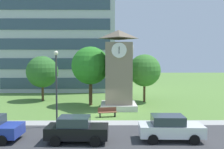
% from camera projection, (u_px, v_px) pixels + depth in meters
% --- Properties ---
extents(ground_plane, '(160.00, 160.00, 0.00)m').
position_uv_depth(ground_plane, '(105.00, 115.00, 23.40)').
color(ground_plane, '#567F38').
extents(street_asphalt, '(120.00, 7.20, 0.01)m').
position_uv_depth(street_asphalt, '(103.00, 140.00, 16.18)').
color(street_asphalt, '#38383A').
rests_on(street_asphalt, ground).
extents(kerb_strip, '(120.00, 1.60, 0.01)m').
position_uv_depth(kerb_strip, '(104.00, 123.00, 20.57)').
color(kerb_strip, '#9E9E99').
rests_on(kerb_strip, ground).
extents(office_building, '(19.55, 13.05, 22.40)m').
position_uv_depth(office_building, '(62.00, 29.00, 45.02)').
color(office_building, '#B7BCC6').
rests_on(office_building, ground).
extents(clock_tower, '(3.88, 3.88, 8.70)m').
position_uv_depth(clock_tower, '(119.00, 74.00, 26.47)').
color(clock_tower, gray).
rests_on(clock_tower, ground).
extents(park_bench, '(1.86, 0.81, 0.88)m').
position_uv_depth(park_bench, '(107.00, 112.00, 22.75)').
color(park_bench, brown).
rests_on(park_bench, ground).
extents(street_lamp, '(0.36, 0.36, 6.14)m').
position_uv_depth(street_lamp, '(56.00, 80.00, 19.27)').
color(street_lamp, '#333338').
rests_on(street_lamp, ground).
extents(tree_near_tower, '(4.52, 4.52, 7.02)m').
position_uv_depth(tree_near_tower, '(90.00, 66.00, 28.48)').
color(tree_near_tower, '#513823').
rests_on(tree_near_tower, ground).
extents(tree_streetside, '(4.20, 4.20, 5.95)m').
position_uv_depth(tree_streetside, '(42.00, 72.00, 31.75)').
color(tree_streetside, '#513823').
rests_on(tree_streetside, ground).
extents(tree_by_building, '(4.13, 4.13, 6.15)m').
position_uv_depth(tree_by_building, '(145.00, 70.00, 30.63)').
color(tree_by_building, '#513823').
rests_on(tree_by_building, ground).
extents(parked_car_black, '(4.07, 2.03, 1.69)m').
position_uv_depth(parked_car_black, '(77.00, 129.00, 15.70)').
color(parked_car_black, black).
rests_on(parked_car_black, ground).
extents(parked_car_white, '(4.28, 2.06, 1.69)m').
position_uv_depth(parked_car_white, '(170.00, 128.00, 16.06)').
color(parked_car_white, silver).
rests_on(parked_car_white, ground).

